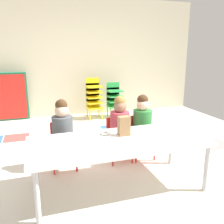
{
  "coord_description": "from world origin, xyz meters",
  "views": [
    {
      "loc": [
        -1.0,
        -3.07,
        1.49
      ],
      "look_at": [
        -0.16,
        -0.5,
        0.82
      ],
      "focal_mm": 38.98,
      "sensor_mm": 36.0,
      "label": 1
    }
  ],
  "objects_px": {
    "paper_plate_near_edge": "(105,135)",
    "donut_powdered_on_plate": "(105,133)",
    "seated_child_middle_seat": "(120,123)",
    "kid_chair_yellow_stack": "(94,96)",
    "paper_bag_brown": "(124,126)",
    "craft_table": "(119,144)",
    "seated_child_far_right": "(142,121)",
    "folded_activity_table": "(6,97)",
    "kid_chair_green_stack": "(114,98)",
    "seated_child_near_camera": "(62,128)"
  },
  "relations": [
    {
      "from": "craft_table",
      "to": "kid_chair_green_stack",
      "type": "distance_m",
      "value": 3.09
    },
    {
      "from": "kid_chair_green_stack",
      "to": "donut_powdered_on_plate",
      "type": "distance_m",
      "value": 2.94
    },
    {
      "from": "seated_child_near_camera",
      "to": "seated_child_middle_seat",
      "type": "xyz_separation_m",
      "value": [
        0.76,
        0.0,
        0.0
      ]
    },
    {
      "from": "seated_child_near_camera",
      "to": "kid_chair_green_stack",
      "type": "xyz_separation_m",
      "value": [
        1.46,
        2.3,
        -0.1
      ]
    },
    {
      "from": "kid_chair_yellow_stack",
      "to": "donut_powdered_on_plate",
      "type": "distance_m",
      "value": 2.81
    },
    {
      "from": "kid_chair_yellow_stack",
      "to": "donut_powdered_on_plate",
      "type": "xyz_separation_m",
      "value": [
        -0.55,
        -2.75,
        0.07
      ]
    },
    {
      "from": "craft_table",
      "to": "donut_powdered_on_plate",
      "type": "height_order",
      "value": "donut_powdered_on_plate"
    },
    {
      "from": "kid_chair_yellow_stack",
      "to": "kid_chair_green_stack",
      "type": "relative_size",
      "value": 1.15
    },
    {
      "from": "kid_chair_yellow_stack",
      "to": "donut_powdered_on_plate",
      "type": "relative_size",
      "value": 8.6
    },
    {
      "from": "craft_table",
      "to": "seated_child_far_right",
      "type": "xyz_separation_m",
      "value": [
        0.57,
        0.64,
        0.03
      ]
    },
    {
      "from": "seated_child_middle_seat",
      "to": "kid_chair_yellow_stack",
      "type": "height_order",
      "value": "seated_child_middle_seat"
    },
    {
      "from": "seated_child_far_right",
      "to": "kid_chair_green_stack",
      "type": "relative_size",
      "value": 1.15
    },
    {
      "from": "paper_bag_brown",
      "to": "donut_powdered_on_plate",
      "type": "xyz_separation_m",
      "value": [
        -0.21,
        0.07,
        -0.09
      ]
    },
    {
      "from": "donut_powdered_on_plate",
      "to": "folded_activity_table",
      "type": "bearing_deg",
      "value": 113.18
    },
    {
      "from": "folded_activity_table",
      "to": "kid_chair_green_stack",
      "type": "bearing_deg",
      "value": -7.59
    },
    {
      "from": "folded_activity_table",
      "to": "donut_powdered_on_plate",
      "type": "relative_size",
      "value": 10.16
    },
    {
      "from": "kid_chair_green_stack",
      "to": "seated_child_middle_seat",
      "type": "bearing_deg",
      "value": -106.8
    },
    {
      "from": "paper_bag_brown",
      "to": "donut_powdered_on_plate",
      "type": "distance_m",
      "value": 0.23
    },
    {
      "from": "paper_plate_near_edge",
      "to": "folded_activity_table",
      "type": "bearing_deg",
      "value": 113.18
    },
    {
      "from": "seated_child_middle_seat",
      "to": "seated_child_far_right",
      "type": "relative_size",
      "value": 1.0
    },
    {
      "from": "seated_child_near_camera",
      "to": "donut_powdered_on_plate",
      "type": "bearing_deg",
      "value": -46.7
    },
    {
      "from": "paper_bag_brown",
      "to": "craft_table",
      "type": "bearing_deg",
      "value": -129.55
    },
    {
      "from": "craft_table",
      "to": "folded_activity_table",
      "type": "height_order",
      "value": "folded_activity_table"
    },
    {
      "from": "paper_bag_brown",
      "to": "seated_child_middle_seat",
      "type": "bearing_deg",
      "value": 75.51
    },
    {
      "from": "kid_chair_green_stack",
      "to": "paper_plate_near_edge",
      "type": "height_order",
      "value": "kid_chair_green_stack"
    },
    {
      "from": "seated_child_far_right",
      "to": "kid_chair_yellow_stack",
      "type": "distance_m",
      "value": 2.31
    },
    {
      "from": "seated_child_middle_seat",
      "to": "donut_powdered_on_plate",
      "type": "bearing_deg",
      "value": -127.1
    },
    {
      "from": "seated_child_middle_seat",
      "to": "folded_activity_table",
      "type": "relative_size",
      "value": 0.84
    },
    {
      "from": "craft_table",
      "to": "kid_chair_yellow_stack",
      "type": "height_order",
      "value": "kid_chair_yellow_stack"
    },
    {
      "from": "donut_powdered_on_plate",
      "to": "kid_chair_yellow_stack",
      "type": "bearing_deg",
      "value": 78.74
    },
    {
      "from": "paper_bag_brown",
      "to": "donut_powdered_on_plate",
      "type": "bearing_deg",
      "value": 161.5
    },
    {
      "from": "kid_chair_yellow_stack",
      "to": "paper_bag_brown",
      "type": "xyz_separation_m",
      "value": [
        -0.34,
        -2.82,
        0.16
      ]
    },
    {
      "from": "seated_child_near_camera",
      "to": "donut_powdered_on_plate",
      "type": "height_order",
      "value": "seated_child_near_camera"
    },
    {
      "from": "craft_table",
      "to": "seated_child_middle_seat",
      "type": "relative_size",
      "value": 2.08
    },
    {
      "from": "craft_table",
      "to": "seated_child_far_right",
      "type": "distance_m",
      "value": 0.86
    },
    {
      "from": "kid_chair_green_stack",
      "to": "seated_child_far_right",
      "type": "bearing_deg",
      "value": -98.94
    },
    {
      "from": "craft_table",
      "to": "donut_powdered_on_plate",
      "type": "distance_m",
      "value": 0.23
    },
    {
      "from": "folded_activity_table",
      "to": "donut_powdered_on_plate",
      "type": "xyz_separation_m",
      "value": [
        1.31,
        -3.07,
        0.05
      ]
    },
    {
      "from": "seated_child_near_camera",
      "to": "paper_plate_near_edge",
      "type": "bearing_deg",
      "value": -46.7
    },
    {
      "from": "craft_table",
      "to": "kid_chair_yellow_stack",
      "type": "distance_m",
      "value": 2.98
    },
    {
      "from": "folded_activity_table",
      "to": "craft_table",
      "type": "bearing_deg",
      "value": -66.56
    },
    {
      "from": "seated_child_middle_seat",
      "to": "seated_child_far_right",
      "type": "bearing_deg",
      "value": -0.0
    },
    {
      "from": "paper_plate_near_edge",
      "to": "donut_powdered_on_plate",
      "type": "distance_m",
      "value": 0.02
    },
    {
      "from": "paper_plate_near_edge",
      "to": "kid_chair_yellow_stack",
      "type": "bearing_deg",
      "value": 78.74
    },
    {
      "from": "kid_chair_green_stack",
      "to": "paper_bag_brown",
      "type": "relative_size",
      "value": 3.64
    },
    {
      "from": "seated_child_far_right",
      "to": "folded_activity_table",
      "type": "distance_m",
      "value": 3.29
    },
    {
      "from": "seated_child_near_camera",
      "to": "paper_plate_near_edge",
      "type": "height_order",
      "value": "seated_child_near_camera"
    },
    {
      "from": "kid_chair_green_stack",
      "to": "paper_plate_near_edge",
      "type": "bearing_deg",
      "value": -110.61
    },
    {
      "from": "seated_child_near_camera",
      "to": "kid_chair_yellow_stack",
      "type": "height_order",
      "value": "seated_child_near_camera"
    },
    {
      "from": "seated_child_far_right",
      "to": "donut_powdered_on_plate",
      "type": "relative_size",
      "value": 8.58
    }
  ]
}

